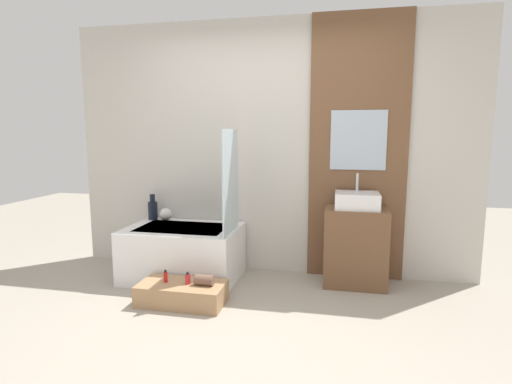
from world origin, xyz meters
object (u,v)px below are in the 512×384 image
at_px(wooden_step_bench, 182,293).
at_px(bottle_soap_primary, 166,277).
at_px(vase_tall_dark, 153,209).
at_px(vase_round_light, 166,214).
at_px(sink, 357,200).
at_px(bathtub, 183,252).
at_px(bottle_soap_secondary, 188,279).

xyz_separation_m(wooden_step_bench, bottle_soap_primary, (-0.15, 0.00, 0.14)).
bearing_deg(vase_tall_dark, vase_round_light, -5.79).
height_order(wooden_step_bench, sink, sink).
height_order(bathtub, vase_tall_dark, vase_tall_dark).
bearing_deg(bottle_soap_primary, sink, 25.05).
distance_m(bathtub, vase_tall_dark, 0.66).
distance_m(wooden_step_bench, sink, 1.81).
height_order(bathtub, vase_round_light, vase_round_light).
relative_size(sink, bottle_soap_secondary, 4.02).
distance_m(bathtub, bottle_soap_primary, 0.60).
relative_size(vase_tall_dark, vase_round_light, 2.11).
xyz_separation_m(bathtub, bottle_soap_primary, (0.07, -0.59, -0.03)).
height_order(wooden_step_bench, bottle_soap_primary, bottle_soap_primary).
bearing_deg(wooden_step_bench, vase_tall_dark, 127.83).
relative_size(sink, vase_round_light, 3.11).
bearing_deg(wooden_step_bench, sink, 27.22).
distance_m(bathtub, bottle_soap_secondary, 0.66).
distance_m(vase_round_light, bottle_soap_secondary, 1.10).
bearing_deg(bottle_soap_secondary, bathtub, 115.04).
bearing_deg(bottle_soap_secondary, bottle_soap_primary, 180.00).
relative_size(wooden_step_bench, bottle_soap_secondary, 7.30).
relative_size(bottle_soap_primary, bottle_soap_secondary, 1.07).
distance_m(sink, vase_tall_dark, 2.16).
distance_m(sink, bottle_soap_secondary, 1.71).
xyz_separation_m(sink, vase_round_light, (-2.00, 0.10, -0.24)).
bearing_deg(bottle_soap_secondary, wooden_step_bench, 180.00).
xyz_separation_m(vase_tall_dark, vase_round_light, (0.15, -0.02, -0.05)).
xyz_separation_m(vase_tall_dark, bottle_soap_secondary, (0.74, -0.88, -0.41)).
bearing_deg(vase_tall_dark, wooden_step_bench, -52.17).
bearing_deg(vase_round_light, bathtub, -41.26).
xyz_separation_m(bathtub, vase_round_light, (-0.30, 0.27, 0.33)).
bearing_deg(sink, vase_round_light, 176.99).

